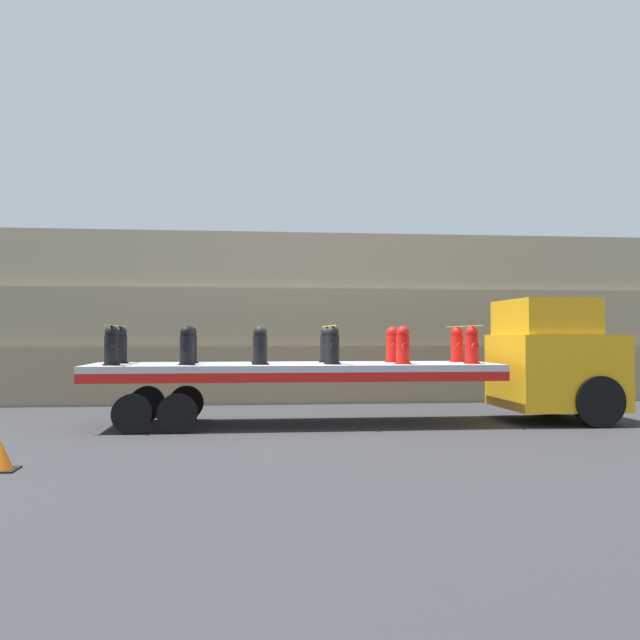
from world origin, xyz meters
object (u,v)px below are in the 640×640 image
object	(u,v)px
fire_hydrant_black_far_1	(190,345)
fire_hydrant_black_far_3	(327,345)
fire_hydrant_black_near_2	(260,346)
fire_hydrant_black_far_2	(259,345)
fire_hydrant_red_near_4	(403,346)
fire_hydrant_red_far_4	(393,345)
fire_hydrant_red_near_5	(472,346)
fire_hydrant_red_far_5	(457,345)
fire_hydrant_black_near_3	(332,346)
fire_hydrant_black_far_0	(120,345)
truck_cab	(557,360)
fire_hydrant_black_near_1	(187,346)
fire_hydrant_black_near_0	(111,346)
flatbed_trailer	(271,375)

from	to	relation	value
fire_hydrant_black_far_1	fire_hydrant_black_far_3	distance (m)	3.12
fire_hydrant_black_near_2	fire_hydrant_black_far_2	distance (m)	1.08
fire_hydrant_red_near_4	fire_hydrant_red_far_4	size ratio (longest dim) A/B	1.00
fire_hydrant_red_near_5	fire_hydrant_red_far_5	size ratio (longest dim) A/B	1.00
fire_hydrant_black_far_1	fire_hydrant_black_near_3	distance (m)	3.30
fire_hydrant_black_far_0	fire_hydrant_black_far_2	distance (m)	3.12
fire_hydrant_black_far_0	fire_hydrant_red_far_4	xyz separation A→B (m)	(6.23, 0.00, 0.00)
truck_cab	fire_hydrant_red_far_5	distance (m)	2.31
fire_hydrant_black_near_1	fire_hydrant_red_near_4	xyz separation A→B (m)	(4.68, 0.00, 0.00)
fire_hydrant_black_far_0	fire_hydrant_red_near_5	xyz separation A→B (m)	(7.79, -1.08, 0.00)
fire_hydrant_black_near_2	fire_hydrant_red_near_5	xyz separation A→B (m)	(4.68, 0.00, 0.00)
fire_hydrant_black_far_1	fire_hydrant_red_far_5	xyz separation A→B (m)	(6.23, 0.00, 0.00)
truck_cab	fire_hydrant_black_near_0	world-z (taller)	truck_cab
fire_hydrant_red_far_5	fire_hydrant_red_near_5	bearing A→B (deg)	-90.00
fire_hydrant_black_near_1	fire_hydrant_black_near_3	world-z (taller)	same
fire_hydrant_black_far_0	fire_hydrant_black_far_1	world-z (taller)	same
fire_hydrant_red_near_4	fire_hydrant_red_near_5	distance (m)	1.56
fire_hydrant_black_far_0	fire_hydrant_black_far_3	bearing A→B (deg)	0.00
fire_hydrant_black_far_1	fire_hydrant_black_far_2	bearing A→B (deg)	0.00
fire_hydrant_black_far_2	fire_hydrant_red_near_4	bearing A→B (deg)	-19.15
fire_hydrant_red_far_5	fire_hydrant_black_far_1	bearing A→B (deg)	180.00
fire_hydrant_red_near_5	fire_hydrant_red_far_5	distance (m)	1.08
fire_hydrant_red_far_4	fire_hydrant_red_near_5	distance (m)	1.90
fire_hydrant_red_far_4	flatbed_trailer	bearing A→B (deg)	-169.34
fire_hydrant_black_near_0	fire_hydrant_black_near_2	distance (m)	3.12
fire_hydrant_black_near_2	fire_hydrant_black_far_2	bearing A→B (deg)	90.00
fire_hydrant_black_far_1	fire_hydrant_black_far_3	world-z (taller)	same
fire_hydrant_black_near_3	fire_hydrant_red_far_5	size ratio (longest dim) A/B	1.00
fire_hydrant_black_far_0	fire_hydrant_red_far_5	xyz separation A→B (m)	(7.79, 0.00, 0.00)
fire_hydrant_black_far_3	fire_hydrant_black_far_1	bearing A→B (deg)	180.00
fire_hydrant_black_far_1	fire_hydrant_black_near_3	bearing A→B (deg)	-19.15
fire_hydrant_red_far_5	fire_hydrant_black_near_1	bearing A→B (deg)	-170.15
fire_hydrant_black_far_0	fire_hydrant_black_far_1	xyz separation A→B (m)	(1.56, 0.00, 0.00)
fire_hydrant_black_far_2	fire_hydrant_black_near_3	world-z (taller)	same
fire_hydrant_black_far_0	fire_hydrant_red_far_4	distance (m)	6.23
fire_hydrant_black_near_3	fire_hydrant_black_far_2	bearing A→B (deg)	145.22
flatbed_trailer	fire_hydrant_black_far_2	bearing A→B (deg)	114.14
fire_hydrant_black_near_0	fire_hydrant_black_far_3	size ratio (longest dim) A/B	1.00
flatbed_trailer	fire_hydrant_black_far_0	world-z (taller)	fire_hydrant_black_far_0
fire_hydrant_black_near_2	fire_hydrant_black_near_3	world-z (taller)	same
fire_hydrant_red_near_4	flatbed_trailer	bearing A→B (deg)	169.34
fire_hydrant_black_near_0	fire_hydrant_black_far_1	size ratio (longest dim) A/B	1.00
truck_cab	fire_hydrant_black_near_0	size ratio (longest dim) A/B	3.38
fire_hydrant_black_far_2	truck_cab	bearing A→B (deg)	-4.49
truck_cab	fire_hydrant_black_near_3	xyz separation A→B (m)	(-5.33, -0.54, 0.34)
fire_hydrant_black_far_0	fire_hydrant_black_far_2	world-z (taller)	same
flatbed_trailer	fire_hydrant_black_far_1	bearing A→B (deg)	163.27
fire_hydrant_black_far_2	fire_hydrant_black_far_3	xyz separation A→B (m)	(1.56, 0.00, 0.00)
fire_hydrant_black_far_3	fire_hydrant_black_far_2	bearing A→B (deg)	180.00
fire_hydrant_red_far_4	fire_hydrant_red_near_5	bearing A→B (deg)	-34.78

